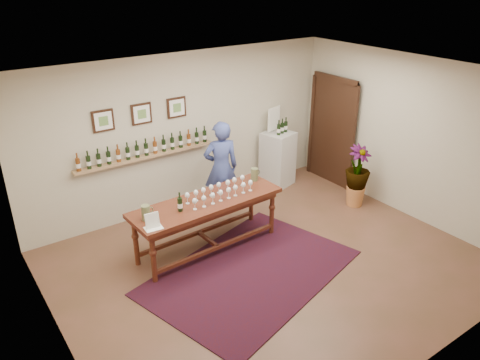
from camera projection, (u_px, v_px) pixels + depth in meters
ground at (271, 264)px, 7.04m from camera, size 6.00×6.00×0.00m
room_shell at (297, 134)px, 9.06m from camera, size 6.00×6.00×6.00m
rug at (251, 272)px, 6.85m from camera, size 3.44×2.74×0.02m
tasting_table at (207, 208)px, 7.15m from camera, size 2.43×0.86×0.85m
table_glasses at (220, 191)px, 7.17m from camera, size 1.39×0.37×0.19m
table_bottles at (179, 200)px, 6.76m from camera, size 0.32×0.20×0.33m
pitcher_left at (146, 213)px, 6.51m from camera, size 0.16×0.16×0.23m
pitcher_right at (254, 174)px, 7.71m from camera, size 0.15×0.15×0.21m
menu_card at (152, 221)px, 6.32m from camera, size 0.25×0.20×0.22m
display_pedestal at (278, 159)px, 9.42m from camera, size 0.67×0.67×1.10m
pedestal_bottles at (282, 125)px, 9.10m from camera, size 0.35×0.17×0.33m
info_sign at (274, 119)px, 9.19m from camera, size 0.36×0.11×0.51m
potted_plant at (357, 176)px, 8.55m from camera, size 0.55×0.55×1.01m
person at (221, 168)px, 8.22m from camera, size 0.72×0.59×1.71m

